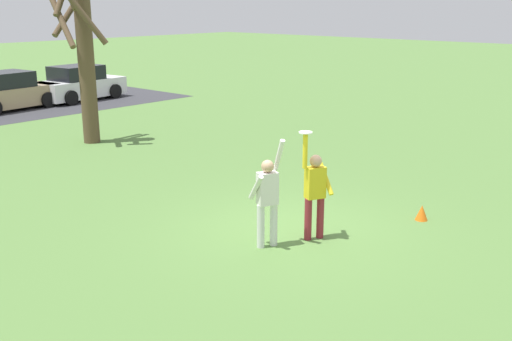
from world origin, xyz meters
The scene contains 8 objects.
ground_plane centered at (0.00, 0.00, 0.00)m, with size 120.00×120.00×0.00m, color #567F3D.
person_catcher centered at (-0.05, -0.59, 0.98)m, with size 0.58×0.51×2.08m.
person_defender centered at (-0.92, -0.16, 0.98)m, with size 0.64×0.59×2.04m.
frisbee_disc centered at (-0.25, -0.49, 2.09)m, with size 0.24×0.24×0.02m, color white.
parked_car_tan centered at (3.05, 17.61, 0.73)m, with size 4.27×2.38×1.59m.
parked_car_white centered at (6.53, 17.62, 0.73)m, with size 4.27×2.38×1.59m.
bare_tree_tall centered at (1.78, 9.69, 2.75)m, with size 1.54×1.92×5.55m.
field_cone_orange centered at (2.25, -1.66, 0.16)m, with size 0.26×0.26×0.32m, color orange.
Camera 1 is at (-8.77, -6.82, 4.34)m, focal length 41.96 mm.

